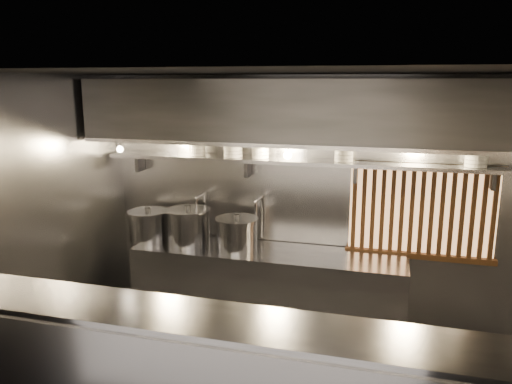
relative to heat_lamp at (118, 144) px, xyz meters
The scene contains 19 objects.
ceiling 2.21m from the heat_lamp, 24.14° to the right, with size 4.50×4.50×0.00m, color black.
wall_back 2.11m from the heat_lamp, 18.89° to the left, with size 4.50×4.50×0.00m, color gray.
wall_left 1.14m from the heat_lamp, 112.49° to the right, with size 3.00×3.00×0.00m, color gray.
cooking_bench 2.29m from the heat_lamp, ahead, with size 3.00×0.70×0.90m, color #98989E.
bowl_shelf 1.96m from the heat_lamp, 13.90° to the left, with size 4.40×0.34×0.04m, color #98989E.
exhaust_hood 1.95m from the heat_lamp, ahead, with size 4.40×0.81×0.65m.
wood_screen 3.33m from the heat_lamp, 10.65° to the left, with size 1.56×0.09×1.04m.
faucet_left 1.18m from the heat_lamp, 34.60° to the left, with size 0.04×0.30×0.50m.
faucet_right 1.71m from the heat_lamp, 19.61° to the left, with size 0.04×0.30×0.50m.
heat_lamp is the anchor object (origin of this frame).
pendant_bulb 1.83m from the heat_lamp, 11.00° to the left, with size 0.09×0.09×0.19m.
stock_pot_left 1.04m from the heat_lamp, 59.58° to the left, with size 0.61×0.61×0.40m.
stock_pot_mid 1.20m from the heat_lamp, 23.34° to the left, with size 0.56×0.56×0.45m.
stock_pot_right 1.62m from the heat_lamp, 11.16° to the left, with size 0.57×0.57×0.40m.
bowl_stack_0 0.87m from the heat_lamp, 33.03° to the left, with size 0.20×0.20×0.13m.
bowl_stack_1 1.25m from the heat_lamp, 22.18° to the left, with size 0.23×0.23×0.13m.
bowl_stack_2 1.54m from the heat_lamp, 17.78° to the left, with size 0.20×0.20×0.13m.
bowl_stack_3 2.42m from the heat_lamp, 11.19° to the left, with size 0.21×0.21×0.13m.
bowl_stack_4 3.69m from the heat_lamp, ahead, with size 0.23×0.23×0.17m.
Camera 1 is at (0.97, -3.93, 2.73)m, focal length 35.00 mm.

